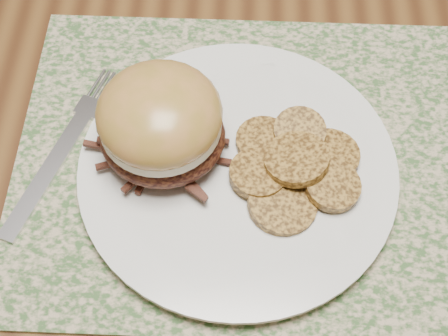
# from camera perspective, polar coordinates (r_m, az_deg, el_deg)

# --- Properties ---
(ground) EXTENTS (3.50, 3.50, 0.00)m
(ground) POSITION_cam_1_polar(r_m,az_deg,el_deg) (1.29, -1.04, -13.58)
(ground) COLOR #51311C
(ground) RESTS_ON ground
(dining_table) EXTENTS (1.50, 0.90, 0.75)m
(dining_table) POSITION_cam_1_polar(r_m,az_deg,el_deg) (0.67, -1.92, 3.26)
(dining_table) COLOR brown
(dining_table) RESTS_ON ground
(placemat) EXTENTS (0.45, 0.33, 0.00)m
(placemat) POSITION_cam_1_polar(r_m,az_deg,el_deg) (0.56, 3.91, 0.90)
(placemat) COLOR #3B5D30
(placemat) RESTS_ON dining_table
(dinner_plate) EXTENTS (0.26, 0.26, 0.02)m
(dinner_plate) POSITION_cam_1_polar(r_m,az_deg,el_deg) (0.54, 1.26, -0.16)
(dinner_plate) COLOR silver
(dinner_plate) RESTS_ON placemat
(pork_sandwich) EXTENTS (0.12, 0.12, 0.08)m
(pork_sandwich) POSITION_cam_1_polar(r_m,az_deg,el_deg) (0.51, -5.81, 4.11)
(pork_sandwich) COLOR black
(pork_sandwich) RESTS_ON dinner_plate
(roasted_potatoes) EXTENTS (0.13, 0.13, 0.03)m
(roasted_potatoes) POSITION_cam_1_polar(r_m,az_deg,el_deg) (0.53, 6.45, 0.22)
(roasted_potatoes) COLOR olive
(roasted_potatoes) RESTS_ON dinner_plate
(fork) EXTENTS (0.08, 0.19, 0.00)m
(fork) POSITION_cam_1_polar(r_m,az_deg,el_deg) (0.58, -14.47, 1.76)
(fork) COLOR silver
(fork) RESTS_ON placemat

